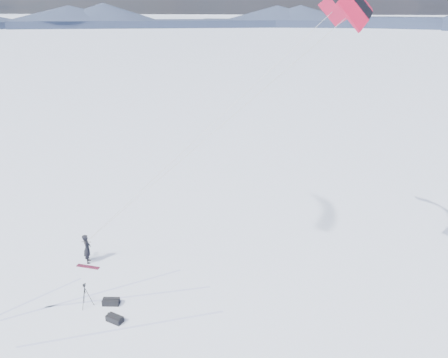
% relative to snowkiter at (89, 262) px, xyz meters
% --- Properties ---
extents(ground, '(1800.00, 1800.00, 0.00)m').
position_rel_snowkiter_xyz_m(ground, '(1.44, -3.54, 0.00)').
color(ground, white).
extents(horizon_hills, '(704.00, 704.00, 9.95)m').
position_rel_snowkiter_xyz_m(horizon_hills, '(1.44, -3.54, 4.31)').
color(horizon_hills, '#1D223D').
rests_on(horizon_hills, ground).
extents(snow_tracks, '(13.93, 9.84, 0.01)m').
position_rel_snowkiter_xyz_m(snow_tracks, '(-0.53, -3.45, 0.00)').
color(snow_tracks, '#A5AED7').
rests_on(snow_tracks, ground).
extents(snowkiter, '(0.65, 0.76, 1.77)m').
position_rel_snowkiter_xyz_m(snowkiter, '(0.00, 0.00, 0.00)').
color(snowkiter, black).
rests_on(snowkiter, ground).
extents(snowboard, '(1.39, 0.37, 0.04)m').
position_rel_snowkiter_xyz_m(snowboard, '(0.20, -0.51, 0.02)').
color(snowboard, maroon).
rests_on(snowboard, ground).
extents(tripod, '(0.62, 0.59, 1.28)m').
position_rel_snowkiter_xyz_m(tripod, '(1.72, -3.75, 0.82)').
color(tripod, black).
rests_on(tripod, ground).
extents(gear_bag_a, '(0.87, 0.51, 0.37)m').
position_rel_snowkiter_xyz_m(gear_bag_a, '(2.85, -3.44, 0.16)').
color(gear_bag_a, black).
rests_on(gear_bag_a, ground).
extents(gear_bag_b, '(0.88, 0.62, 0.37)m').
position_rel_snowkiter_xyz_m(gear_bag_b, '(3.54, -4.60, 0.16)').
color(gear_bag_b, black).
rests_on(gear_bag_b, ground).
extents(power_kite, '(14.50, 6.02, 13.40)m').
position_rel_snowkiter_xyz_m(power_kite, '(13.26, 1.13, 13.77)').
color(power_kite, red).
rests_on(power_kite, ground).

